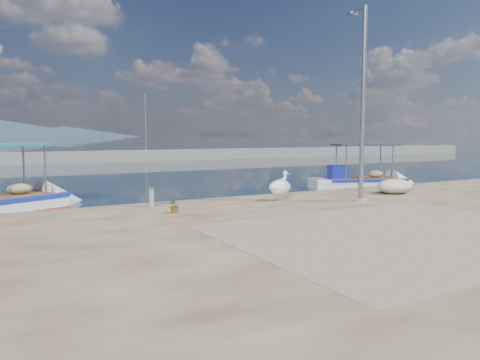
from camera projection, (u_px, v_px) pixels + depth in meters
name	position (u px, v px, depth m)	size (l,w,h in m)	color
ground	(302.00, 234.00, 13.91)	(1400.00, 1400.00, 0.00)	#162635
quay_patch	(406.00, 233.00, 11.73)	(9.00, 7.00, 0.01)	gray
breakwater	(71.00, 157.00, 48.65)	(120.00, 2.20, 7.50)	gray
boat_right	(362.00, 184.00, 25.75)	(6.25, 3.89, 2.86)	white
pelican	(280.00, 187.00, 17.44)	(1.15, 0.74, 1.09)	tan
lamp_post	(362.00, 111.00, 16.84)	(0.44, 0.96, 7.00)	gray
bollard_near	(151.00, 196.00, 15.86)	(0.22, 0.22, 0.68)	gray
potted_plant	(175.00, 205.00, 14.72)	(0.42, 0.37, 0.47)	#33722D
net_pile_d	(395.00, 186.00, 19.52)	(1.62, 1.21, 0.61)	silver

